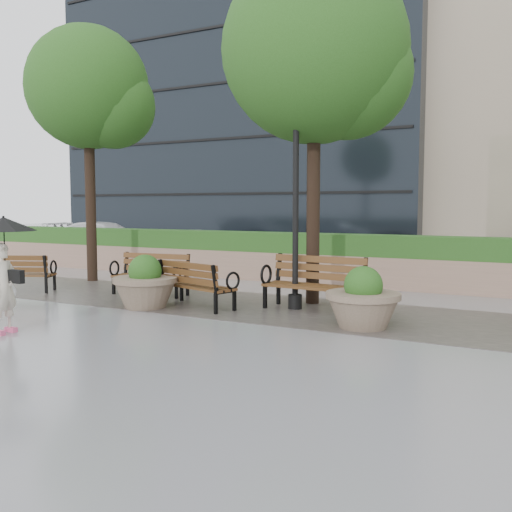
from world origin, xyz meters
The scene contains 17 objects.
ground centered at (0.00, 0.00, 0.00)m, with size 100.00×100.00×0.00m, color gray.
cobble_strip centered at (0.00, 3.00, 0.01)m, with size 28.00×3.20×0.01m, color #383330.
hedge_wall centered at (0.00, 7.00, 0.66)m, with size 24.00×0.80×1.35m.
asphalt_street centered at (0.00, 11.00, 0.00)m, with size 40.00×7.00×0.00m, color black.
bldg_glass centered at (-9.00, 22.00, 12.50)m, with size 20.00×10.00×25.00m, color black.
bench_0 centered at (-5.30, 2.08, 0.27)m, with size 1.81×1.30×0.91m.
bench_1 centered at (-2.10, 3.17, 0.29)m, with size 1.86×0.89×0.96m.
bench_2 centered at (-0.21, 2.32, 0.28)m, with size 1.89×1.17×0.95m.
bench_3 centered at (2.04, 3.11, 0.32)m, with size 2.06×0.92×1.08m.
planter_left centered at (-1.13, 1.79, 0.43)m, with size 1.31×1.31×1.10m.
planter_right centered at (3.40, 2.01, 0.42)m, with size 1.28×1.28×1.07m.
lamppost centered at (1.63, 3.12, 1.68)m, with size 0.28×0.28×3.83m.
tree_0 centered at (-5.02, 4.52, 5.15)m, with size 3.41×3.30×6.95m.
tree_1 centered at (1.84, 3.97, 5.17)m, with size 3.88×3.86×7.24m.
car_left centered at (-10.29, 10.50, 0.72)m, with size 2.01×4.95×1.44m, color white.
car_right centered at (-5.25, 9.76, 0.61)m, with size 1.28×3.68×1.21m, color white.
pedestrian centered at (-1.65, -1.13, 1.16)m, with size 1.03×1.03×1.90m.
Camera 1 is at (6.33, -7.33, 2.08)m, focal length 40.00 mm.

